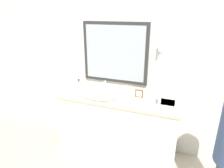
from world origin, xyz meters
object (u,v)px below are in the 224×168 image
Objects in this scene: sink_basin at (100,95)px; appliance_box at (168,101)px; soap_bottle at (79,85)px; picture_frame at (139,94)px.

sink_basin is 2.20× the size of appliance_box.
soap_bottle is at bearing 159.90° from sink_basin.
appliance_box is at bearing 2.39° from sink_basin.
picture_frame is at bearing 164.54° from appliance_box.
picture_frame is (0.53, 0.15, 0.04)m from sink_basin.
soap_bottle is 0.64× the size of appliance_box.
sink_basin is 0.55m from picture_frame.
appliance_box reaches higher than picture_frame.
sink_basin reaches higher than appliance_box.
picture_frame is (-0.41, 0.11, -0.01)m from appliance_box.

